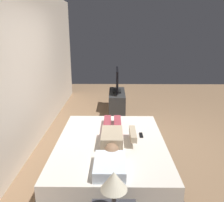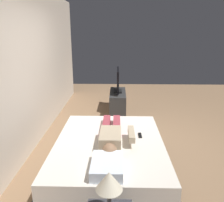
# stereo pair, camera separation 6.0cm
# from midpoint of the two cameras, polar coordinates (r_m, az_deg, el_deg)

# --- Properties ---
(ground_plane) EXTENTS (10.00, 10.00, 0.00)m
(ground_plane) POSITION_cam_midpoint_polar(r_m,az_deg,el_deg) (4.38, 4.12, -10.39)
(ground_plane) COLOR #8C6B4C
(back_wall) EXTENTS (6.40, 0.10, 2.80)m
(back_wall) POSITION_cam_midpoint_polar(r_m,az_deg,el_deg) (4.58, -18.52, 8.43)
(back_wall) COLOR beige
(back_wall) RESTS_ON ground
(bed) EXTENTS (2.05, 1.55, 0.54)m
(bed) POSITION_cam_midpoint_polar(r_m,az_deg,el_deg) (3.39, -0.80, -13.96)
(bed) COLOR #333338
(bed) RESTS_ON ground
(pillow) EXTENTS (0.48, 0.34, 0.12)m
(pillow) POSITION_cam_midpoint_polar(r_m,az_deg,el_deg) (2.62, -1.22, -15.57)
(pillow) COLOR white
(pillow) RESTS_ON bed
(person) EXTENTS (1.26, 0.46, 0.18)m
(person) POSITION_cam_midpoint_polar(r_m,az_deg,el_deg) (3.25, -0.25, -8.29)
(person) COLOR tan
(person) RESTS_ON bed
(remote) EXTENTS (0.15, 0.04, 0.02)m
(remote) POSITION_cam_midpoint_polar(r_m,az_deg,el_deg) (3.44, 6.63, -8.29)
(remote) COLOR black
(remote) RESTS_ON bed
(tv_stand) EXTENTS (1.10, 0.40, 0.50)m
(tv_stand) POSITION_cam_midpoint_polar(r_m,az_deg,el_deg) (6.01, 0.94, -0.10)
(tv_stand) COLOR #2D2D2D
(tv_stand) RESTS_ON ground
(tv) EXTENTS (0.88, 0.20, 0.59)m
(tv) POSITION_cam_midpoint_polar(r_m,az_deg,el_deg) (5.88, 0.96, 4.90)
(tv) COLOR black
(tv) RESTS_ON tv_stand
(lamp) EXTENTS (0.22, 0.22, 0.42)m
(lamp) POSITION_cam_midpoint_polar(r_m,az_deg,el_deg) (1.96, -0.47, -19.10)
(lamp) COLOR #59595B
(lamp) RESTS_ON nightstand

